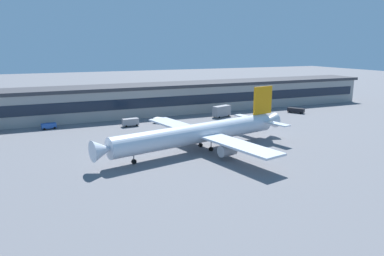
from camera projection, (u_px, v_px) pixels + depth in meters
name	position (u px, v px, depth m)	size (l,w,h in m)	color
ground_plane	(206.00, 149.00, 90.93)	(600.00, 600.00, 0.00)	slate
terminal_building	(146.00, 99.00, 137.45)	(201.25, 16.60, 11.36)	#9E9993
airliner	(201.00, 133.00, 89.34)	(54.84, 47.46, 14.73)	silver
pushback_tractor	(161.00, 120.00, 121.70)	(5.14, 5.31, 1.75)	white
catering_truck	(222.00, 111.00, 132.19)	(7.65, 4.75, 4.15)	gray
follow_me_car	(49.00, 126.00, 112.97)	(4.64, 2.57, 1.85)	#2651A5
belt_loader	(296.00, 110.00, 140.34)	(5.00, 6.52, 1.95)	black
crew_van	(130.00, 122.00, 116.80)	(5.36, 2.62, 2.55)	gray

